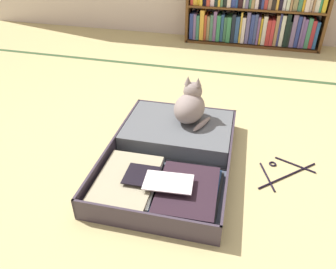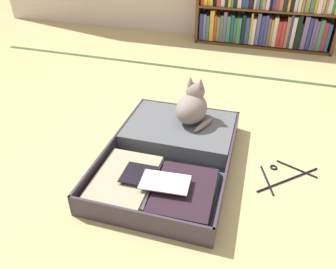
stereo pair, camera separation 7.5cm
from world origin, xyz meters
name	(u,v)px [view 2 (the right image)]	position (x,y,z in m)	size (l,w,h in m)	color
ground_plane	(194,167)	(0.00, 0.00, 0.00)	(10.00, 10.00, 0.00)	tan
tatami_border	(231,74)	(0.00, 1.37, 0.00)	(4.80, 0.05, 0.00)	#34512D
bookshelf	(266,10)	(0.19, 2.25, 0.37)	(1.43, 0.26, 0.77)	brown
open_suitcase	(172,150)	(-0.15, 0.04, 0.05)	(0.70, 1.01, 0.12)	#3D3340
black_cat	(193,106)	(-0.09, 0.30, 0.22)	(0.24, 0.28, 0.27)	gray
clothes_hanger	(283,175)	(0.48, 0.07, 0.01)	(0.31, 0.30, 0.01)	black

